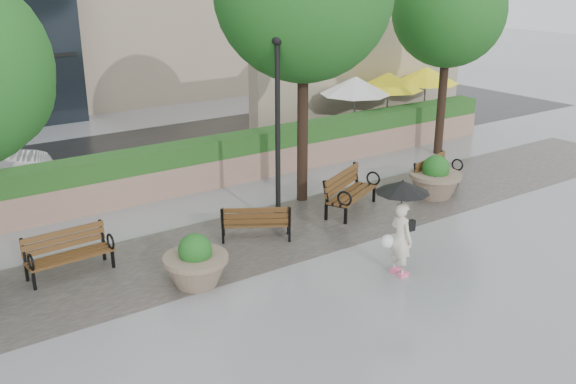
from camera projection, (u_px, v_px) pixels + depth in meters
ground at (332, 292)px, 12.31m from camera, size 100.00×100.00×0.00m
cobble_strip at (250, 240)px, 14.63m from camera, size 28.00×3.20×0.01m
hedge_wall at (172, 170)px, 17.50m from camera, size 24.00×0.80×1.35m
cafe_wall at (364, 75)px, 24.51m from camera, size 10.00×0.60×4.00m
cafe_hedge at (392, 127)px, 23.05m from camera, size 8.00×0.50×0.90m
asphalt_street at (120, 159)px, 20.82m from camera, size 40.00×7.00×0.00m
bench_1 at (70, 262)px, 12.92m from camera, size 1.72×0.75×0.90m
bench_2 at (256, 229)px, 14.61m from camera, size 1.66×1.35×0.85m
bench_3 at (351, 200)px, 16.31m from camera, size 2.01×1.48×1.01m
bench_4 at (437, 181)px, 17.81m from camera, size 1.82×1.14×0.92m
planter_left at (196, 265)px, 12.45m from camera, size 1.28×1.28×1.07m
planter_right at (435, 181)px, 17.25m from camera, size 1.39×1.39×1.17m
lamppost at (278, 145)px, 14.83m from camera, size 0.28×0.28×4.50m
tree_2 at (450, 14)px, 20.13m from camera, size 3.63×3.56×6.42m
patio_umb_white at (355, 86)px, 22.28m from camera, size 2.50×2.50×2.30m
patio_umb_yellow_a at (388, 82)px, 23.11m from camera, size 2.50×2.50×2.30m
patio_umb_yellow_b at (426, 75)px, 24.44m from camera, size 2.50×2.50×2.30m
pedestrian at (401, 219)px, 12.65m from camera, size 1.07×1.07×1.97m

